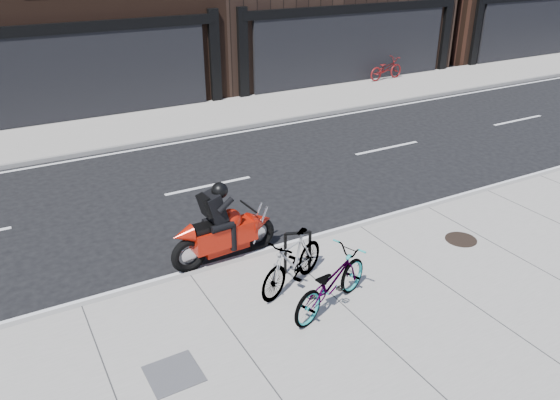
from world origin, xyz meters
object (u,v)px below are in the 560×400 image
bicycle_far (386,69)px  manhole_cover (461,239)px  bike_rack (298,249)px  bicycle_front (331,282)px  utility_grate (174,374)px  bicycle_rear (292,261)px  motorcycle (228,228)px

bicycle_far → manhole_cover: 14.85m
bike_rack → bicycle_front: 1.22m
manhole_cover → bicycle_far: bearing=57.2°
bicycle_far → bicycle_front: bearing=132.3°
bike_rack → bicycle_far: size_ratio=0.47×
manhole_cover → utility_grate: same height
bicycle_rear → bike_rack: bearing=114.5°
bike_rack → bicycle_front: bearing=-93.4°
bike_rack → manhole_cover: bike_rack is taller
bicycle_far → utility_grate: 19.84m
bicycle_far → motorcycle: bearing=124.4°
bicycle_front → bicycle_far: size_ratio=1.03×
bicycle_front → bicycle_rear: bearing=-4.3°
bicycle_front → utility_grate: bicycle_front is taller
bike_rack → motorcycle: motorcycle is taller
utility_grate → manhole_cover: bearing=7.3°
bike_rack → manhole_cover: (3.68, -0.61, -0.51)m
bike_rack → manhole_cover: 3.77m
bicycle_front → bicycle_rear: bicycle_rear is taller
bicycle_far → utility_grate: (-14.69, -13.33, -0.48)m
bike_rack → bicycle_rear: bicycle_rear is taller
bicycle_far → manhole_cover: (-8.04, -12.48, -0.48)m
motorcycle → utility_grate: (-2.14, -2.76, -0.56)m
bike_rack → bicycle_front: size_ratio=0.46×
manhole_cover → motorcycle: bearing=157.1°
utility_grate → bicycle_rear: bearing=22.7°
bicycle_rear → utility_grate: (-2.65, -1.11, -0.52)m
manhole_cover → bicycle_front: bearing=-170.8°
motorcycle → manhole_cover: size_ratio=3.51×
motorcycle → utility_grate: 3.54m
bicycle_far → manhole_cover: bearing=141.6°
bicycle_rear → motorcycle: (-0.51, 1.65, 0.04)m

